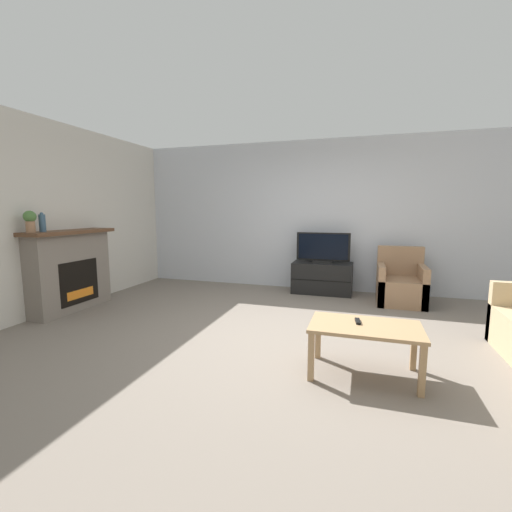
{
  "coord_description": "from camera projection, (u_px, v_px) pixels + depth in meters",
  "views": [
    {
      "loc": [
        0.78,
        -3.73,
        1.46
      ],
      "look_at": [
        -0.56,
        0.56,
        0.85
      ],
      "focal_mm": 24.0,
      "sensor_mm": 36.0,
      "label": 1
    }
  ],
  "objects": [
    {
      "name": "mantel_vase_left",
      "position": [
        42.0,
        223.0,
        4.47
      ],
      "size": [
        0.08,
        0.08,
        0.25
      ],
      "color": "#385670",
      "rests_on": "fireplace"
    },
    {
      "name": "remote",
      "position": [
        358.0,
        321.0,
        3.06
      ],
      "size": [
        0.06,
        0.15,
        0.02
      ],
      "rotation": [
        0.0,
        0.0,
        0.12
      ],
      "color": "black",
      "rests_on": "coffee_table"
    },
    {
      "name": "tv",
      "position": [
        323.0,
        249.0,
        5.95
      ],
      "size": [
        0.92,
        0.18,
        0.53
      ],
      "color": "black",
      "rests_on": "tv_stand"
    },
    {
      "name": "fireplace",
      "position": [
        70.0,
        270.0,
        4.95
      ],
      "size": [
        0.43,
        1.36,
        1.17
      ],
      "color": "slate",
      "rests_on": "ground"
    },
    {
      "name": "potted_plant",
      "position": [
        30.0,
        220.0,
        4.3
      ],
      "size": [
        0.15,
        0.15,
        0.28
      ],
      "color": "#936B4C",
      "rests_on": "fireplace"
    },
    {
      "name": "ground_plane",
      "position": [
        288.0,
        337.0,
        3.95
      ],
      "size": [
        24.0,
        24.0,
        0.0
      ],
      "primitive_type": "plane",
      "color": "slate"
    },
    {
      "name": "wall_back",
      "position": [
        319.0,
        216.0,
        6.21
      ],
      "size": [
        12.0,
        0.06,
        2.7
      ],
      "color": "silver",
      "rests_on": "ground"
    },
    {
      "name": "tv_stand",
      "position": [
        322.0,
        278.0,
        6.02
      ],
      "size": [
        1.03,
        0.51,
        0.54
      ],
      "color": "black",
      "rests_on": "ground"
    },
    {
      "name": "coffee_table",
      "position": [
        365.0,
        332.0,
        2.99
      ],
      "size": [
        0.95,
        0.56,
        0.46
      ],
      "color": "#A37F56",
      "rests_on": "ground"
    },
    {
      "name": "armchair",
      "position": [
        400.0,
        285.0,
        5.37
      ],
      "size": [
        0.7,
        0.76,
        0.87
      ],
      "color": "#937051",
      "rests_on": "ground"
    },
    {
      "name": "wall_left",
      "position": [
        49.0,
        218.0,
        4.79
      ],
      "size": [
        0.06,
        12.0,
        2.7
      ],
      "color": "beige",
      "rests_on": "ground"
    }
  ]
}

